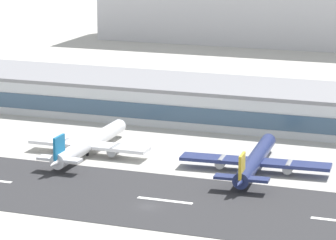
% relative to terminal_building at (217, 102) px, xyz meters
% --- Properties ---
extents(ground_plane, '(1400.00, 1400.00, 0.00)m').
position_rel_terminal_building_xyz_m(ground_plane, '(8.88, -76.47, -5.27)').
color(ground_plane, '#B2AFA8').
extents(runway_strip, '(800.00, 34.29, 0.08)m').
position_rel_terminal_building_xyz_m(runway_strip, '(8.88, -71.79, -5.23)').
color(runway_strip, '#2D2D30').
rests_on(runway_strip, ground_plane).
extents(runway_centreline_dash_4, '(12.00, 1.20, 0.01)m').
position_rel_terminal_building_xyz_m(runway_centreline_dash_4, '(10.83, -71.79, -5.19)').
color(runway_centreline_dash_4, white).
rests_on(runway_centreline_dash_4, runway_strip).
extents(terminal_building, '(186.83, 28.77, 10.53)m').
position_rel_terminal_building_xyz_m(terminal_building, '(0.00, 0.00, 0.00)').
color(terminal_building, silver).
rests_on(terminal_building, ground_plane).
extents(airliner_blue_tail_gate_0, '(30.44, 41.09, 8.58)m').
position_rel_terminal_building_xyz_m(airliner_blue_tail_gate_0, '(-18.55, -46.04, -2.53)').
color(airliner_blue_tail_gate_0, silver).
rests_on(airliner_blue_tail_gate_0, ground_plane).
extents(airliner_gold_tail_gate_1, '(34.68, 39.96, 8.34)m').
position_rel_terminal_building_xyz_m(airliner_gold_tail_gate_1, '(23.05, -46.28, -2.62)').
color(airliner_gold_tail_gate_1, navy).
rests_on(airliner_gold_tail_gate_1, ground_plane).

